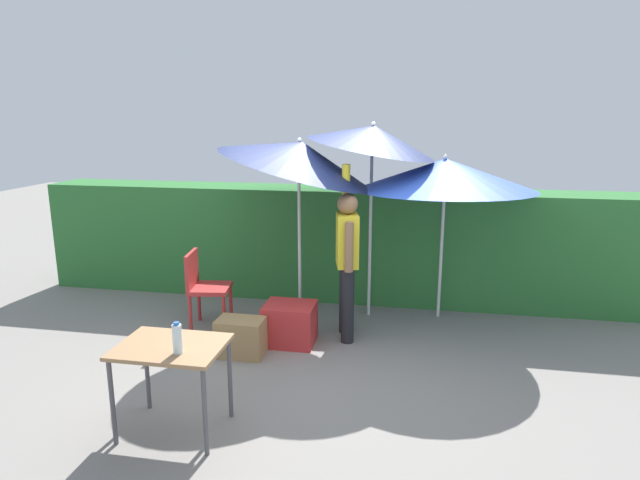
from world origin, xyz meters
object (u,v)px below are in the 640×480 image
object	(u,v)px
umbrella_yellow	(373,137)
chair_plastic	(204,284)
folding_table	(171,355)
bottle_water	(177,339)
cooler_box	(290,324)
umbrella_orange	(445,174)
person_vendor	(347,255)
crate_cardboard	(241,337)
umbrella_rainbow	(299,156)

from	to	relation	value
umbrella_yellow	chair_plastic	world-z (taller)	umbrella_yellow
folding_table	bottle_water	bearing A→B (deg)	-46.41
cooler_box	chair_plastic	bearing A→B (deg)	165.87
umbrella_orange	cooler_box	size ratio (longest dim) A/B	3.88
umbrella_orange	folding_table	bearing A→B (deg)	-126.21
person_vendor	cooler_box	bearing A→B (deg)	-154.06
person_vendor	cooler_box	size ratio (longest dim) A/B	3.51
cooler_box	crate_cardboard	bearing A→B (deg)	-137.69
cooler_box	bottle_water	world-z (taller)	bottle_water
umbrella_rainbow	folding_table	size ratio (longest dim) A/B	2.96
person_vendor	chair_plastic	world-z (taller)	person_vendor
crate_cardboard	bottle_water	size ratio (longest dim) A/B	1.99
umbrella_yellow	folding_table	xyz separation A→B (m)	(-1.25, -2.77, -1.52)
chair_plastic	bottle_water	world-z (taller)	bottle_water
umbrella_yellow	cooler_box	distance (m)	2.30
cooler_box	crate_cardboard	size ratio (longest dim) A/B	1.12
umbrella_yellow	bottle_water	world-z (taller)	umbrella_yellow
person_vendor	cooler_box	xyz separation A→B (m)	(-0.57, -0.28, -0.72)
umbrella_yellow	person_vendor	size ratio (longest dim) A/B	1.29
umbrella_orange	bottle_water	size ratio (longest dim) A/B	8.65
chair_plastic	umbrella_rainbow	bearing A→B (deg)	23.28
crate_cardboard	bottle_water	world-z (taller)	bottle_water
umbrella_rainbow	cooler_box	world-z (taller)	umbrella_rainbow
umbrella_rainbow	bottle_water	world-z (taller)	umbrella_rainbow
umbrella_rainbow	folding_table	bearing A→B (deg)	-100.35
folding_table	bottle_water	xyz separation A→B (m)	(0.12, -0.12, 0.20)
chair_plastic	umbrella_yellow	bearing A→B (deg)	22.33
cooler_box	folding_table	distance (m)	1.87
cooler_box	umbrella_orange	bearing A→B (deg)	34.31
person_vendor	cooler_box	distance (m)	0.96
umbrella_rainbow	person_vendor	size ratio (longest dim) A/B	1.26
crate_cardboard	folding_table	world-z (taller)	folding_table
umbrella_orange	umbrella_yellow	xyz separation A→B (m)	(-0.83, -0.06, 0.41)
folding_table	bottle_water	world-z (taller)	bottle_water
umbrella_rainbow	folding_table	world-z (taller)	umbrella_rainbow
bottle_water	umbrella_rainbow	bearing A→B (deg)	82.70
chair_plastic	crate_cardboard	distance (m)	0.97
chair_plastic	crate_cardboard	xyz separation A→B (m)	(0.65, -0.65, -0.32)
umbrella_rainbow	bottle_water	size ratio (longest dim) A/B	9.85
person_vendor	chair_plastic	distance (m)	1.70
crate_cardboard	folding_table	xyz separation A→B (m)	(-0.07, -1.37, 0.43)
umbrella_yellow	crate_cardboard	xyz separation A→B (m)	(-1.17, -1.40, -1.95)
crate_cardboard	umbrella_rainbow	bearing A→B (deg)	70.90
person_vendor	crate_cardboard	bearing A→B (deg)	-146.34
umbrella_rainbow	crate_cardboard	world-z (taller)	umbrella_rainbow
umbrella_orange	umbrella_yellow	distance (m)	0.93
crate_cardboard	folding_table	distance (m)	1.44
umbrella_rainbow	bottle_water	xyz separation A→B (m)	(-0.33, -2.59, -1.12)
person_vendor	bottle_water	xyz separation A→B (m)	(-0.94, -2.16, -0.11)
chair_plastic	cooler_box	bearing A→B (deg)	-14.13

